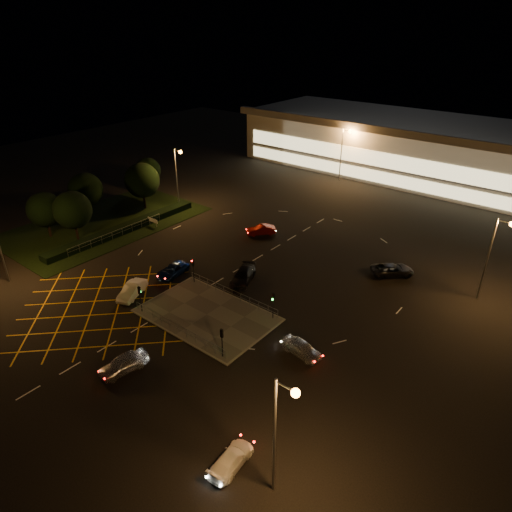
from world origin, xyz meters
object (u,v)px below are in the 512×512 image
Objects in this scene: signal_sw at (140,294)px; signal_ne at (273,300)px; car_queue_white at (132,290)px; car_east_grey at (392,270)px; car_far_dkgrey at (243,276)px; signal_nw at (193,266)px; car_right_silver at (302,348)px; car_circ_red at (261,230)px; car_approach_white at (231,459)px; car_left_blue at (172,270)px; car_near_silver at (123,363)px; signal_se at (222,337)px.

signal_ne is at bearing -146.35° from signal_sw.
car_east_grey is at bearing 24.68° from car_queue_white.
car_queue_white reaches higher than car_far_dkgrey.
signal_sw and signal_ne have the same top height.
signal_nw is 0.74× the size of car_right_silver.
car_circ_red is (-2.32, 16.16, -1.66)m from signal_nw.
car_approach_white is at bearing -38.62° from signal_nw.
car_right_silver is 0.80× the size of car_east_grey.
signal_nw reaches higher than car_east_grey.
car_left_blue is (-3.50, -0.34, -1.71)m from signal_nw.
car_circ_red is (-8.48, 31.16, -0.08)m from car_near_silver.
car_queue_white is 25.95m from car_approach_white.
car_far_dkgrey is (7.91, 4.34, 0.10)m from car_left_blue.
signal_se reaches higher than car_circ_red.
car_east_grey is at bearing -103.62° from signal_se.
signal_nw is at bearing 89.43° from car_east_grey.
signal_se is 0.74× the size of car_right_silver.
car_right_silver is at bearing -3.46° from car_circ_red.
car_queue_white reaches higher than car_right_silver.
car_queue_white is 1.09× the size of car_right_silver.
signal_sw is at bearing -44.25° from car_circ_red.
signal_ne reaches higher than car_near_silver.
signal_se is at bearing 59.81° from car_near_silver.
signal_ne is 0.74× the size of car_right_silver.
car_queue_white is (-3.50, -6.53, -1.60)m from signal_nw.
car_east_grey is at bearing 43.19° from signal_nw.
car_far_dkgrey reaches higher than car_circ_red.
signal_nw is 7.58m from car_queue_white.
car_left_blue is 0.90× the size of car_far_dkgrey.
car_east_grey is (20.36, 0.77, 0.03)m from car_circ_red.
signal_sw is at bearing -90.00° from signal_nw.
car_circ_red is 39.74m from car_approach_white.
signal_ne is 6.53m from car_right_silver.
car_left_blue is at bearing 132.99° from car_near_silver.
car_right_silver is at bearing -49.41° from car_far_dkgrey.
car_far_dkgrey is at bearing 20.57° from car_left_blue.
car_right_silver is (5.61, -2.90, -1.64)m from signal_ne.
signal_ne is 0.60× the size of car_far_dkgrey.
car_near_silver reaches higher than car_approach_white.
signal_se is 12.08m from car_approach_white.
car_east_grey is (21.54, 23.46, -0.03)m from car_queue_white.
car_left_blue is at bearing 90.63° from car_right_silver.
car_approach_white is at bearing 140.47° from car_east_grey.
signal_nw is 0.68× the size of car_queue_white.
car_near_silver reaches higher than car_queue_white.
car_right_silver is at bearing 135.00° from car_east_grey.
signal_ne reaches higher than car_east_grey.
car_near_silver reaches higher than car_left_blue.
car_right_silver is 19.84m from car_east_grey.
car_near_silver reaches higher than car_far_dkgrey.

